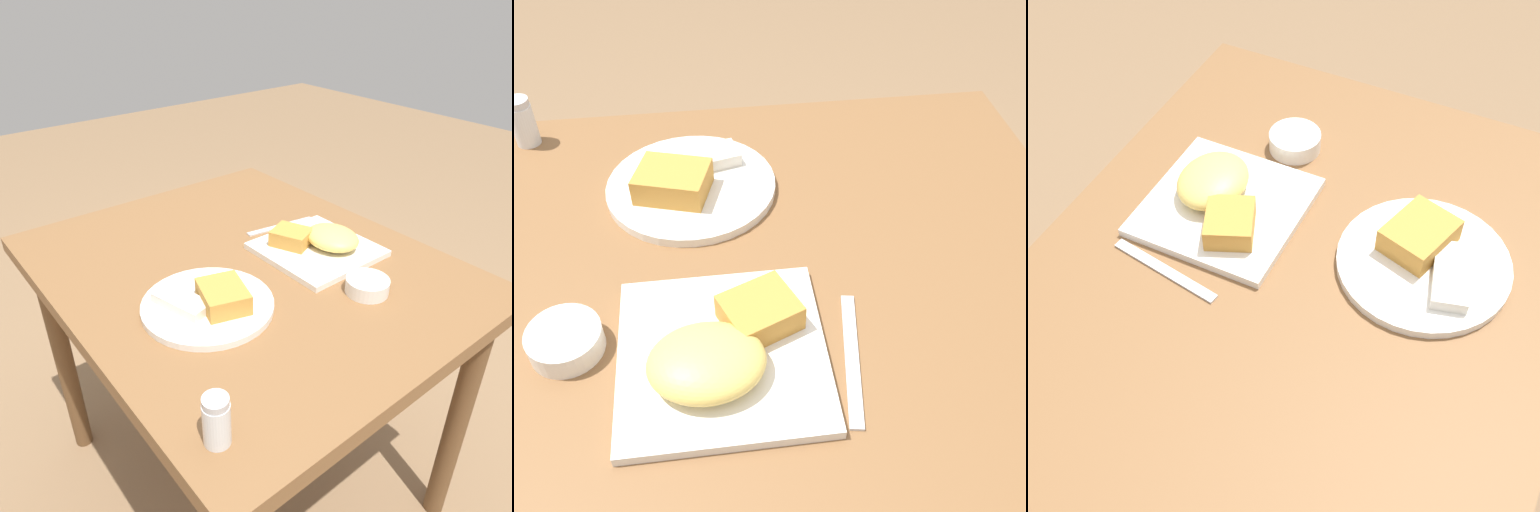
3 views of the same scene
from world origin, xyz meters
TOP-DOWN VIEW (x-y plane):
  - ground_plane at (0.00, 0.00)m, footprint 8.00×8.00m
  - dining_table at (0.00, 0.00)m, footprint 0.93×0.78m
  - plate_square_near at (-0.06, -0.17)m, footprint 0.24×0.24m
  - plate_oval_far at (-0.09, 0.16)m, footprint 0.26×0.26m
  - sauce_ramekin at (-0.24, -0.12)m, footprint 0.09×0.09m
  - salt_shaker at (-0.36, 0.32)m, footprint 0.04×0.04m
  - butter_knife at (0.08, -0.18)m, footprint 0.05×0.19m

SIDE VIEW (x-z plane):
  - ground_plane at x=0.00m, z-range 0.00..0.00m
  - dining_table at x=0.00m, z-range 0.27..0.98m
  - butter_knife at x=0.08m, z-range 0.71..0.72m
  - plate_oval_far at x=-0.09m, z-range 0.70..0.76m
  - sauce_ramekin at x=-0.24m, z-range 0.72..0.75m
  - plate_square_near at x=-0.06m, z-range 0.71..0.77m
  - salt_shaker at x=-0.36m, z-range 0.71..0.79m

